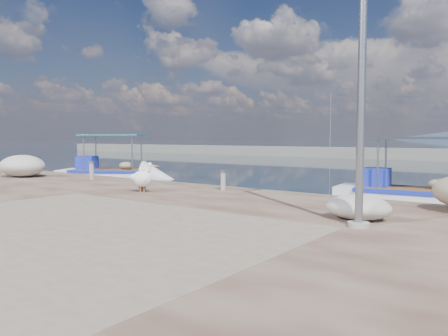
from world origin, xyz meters
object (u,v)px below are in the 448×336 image
boat_left (113,176)px  bollard_near (223,179)px  boat_right (417,198)px  lamp_post (363,63)px  pelican (143,178)px

boat_left → bollard_near: size_ratio=8.92×
boat_right → lamp_post: 8.18m
boat_left → boat_right: bearing=-26.3°
pelican → bollard_near: size_ratio=1.48×
lamp_post → bollard_near: size_ratio=9.97×
boat_left → lamp_post: (16.04, -6.51, 3.57)m
boat_left → pelican: 9.83m
pelican → lamp_post: lamp_post is taller
boat_right → pelican: boat_right is taller
boat_right → pelican: 9.47m
boat_right → bollard_near: (-5.33, -4.11, 0.67)m
lamp_post → boat_left: bearing=157.9°
boat_right → boat_left: bearing=176.5°
boat_right → pelican: bearing=-146.0°
boat_right → bollard_near: boat_right is taller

